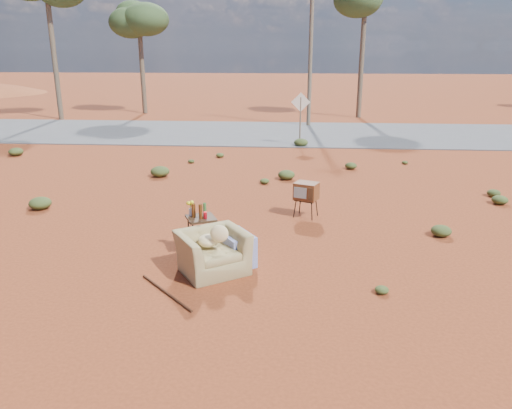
{
  "coord_description": "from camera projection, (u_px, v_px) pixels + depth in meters",
  "views": [
    {
      "loc": [
        1.21,
        -8.7,
        3.98
      ],
      "look_at": [
        0.47,
        1.27,
        0.8
      ],
      "focal_mm": 35.0,
      "sensor_mm": 36.0,
      "label": 1
    }
  ],
  "objects": [
    {
      "name": "road_sign",
      "position": [
        301.0,
        110.0,
        20.4
      ],
      "size": [
        0.78,
        0.06,
        2.19
      ],
      "color": "brown",
      "rests_on": "ground"
    },
    {
      "name": "utility_pole_center",
      "position": [
        311.0,
        43.0,
        24.79
      ],
      "size": [
        1.4,
        0.2,
        8.0
      ],
      "color": "brown",
      "rests_on": "ground"
    },
    {
      "name": "rusty_bar",
      "position": [
        166.0,
        292.0,
        8.4
      ],
      "size": [
        1.15,
        1.22,
        0.04
      ],
      "primitive_type": "cylinder",
      "rotation": [
        0.0,
        1.57,
        -0.82
      ],
      "color": "#472013",
      "rests_on": "ground"
    },
    {
      "name": "scrub_patch",
      "position": [
        218.0,
        192.0,
        13.77
      ],
      "size": [
        17.49,
        8.07,
        0.33
      ],
      "color": "#3E4A20",
      "rests_on": "ground"
    },
    {
      "name": "side_table",
      "position": [
        199.0,
        216.0,
        9.82
      ],
      "size": [
        0.7,
        0.7,
        1.07
      ],
      "rotation": [
        0.0,
        0.0,
        0.41
      ],
      "color": "#3A2215",
      "rests_on": "ground"
    },
    {
      "name": "ground",
      "position": [
        227.0,
        264.0,
        9.56
      ],
      "size": [
        140.0,
        140.0,
        0.0
      ],
      "primitive_type": "plane",
      "color": "brown",
      "rests_on": "ground"
    },
    {
      "name": "eucalyptus_near_left",
      "position": [
        139.0,
        20.0,
        29.38
      ],
      "size": [
        3.2,
        3.2,
        6.6
      ],
      "color": "brown",
      "rests_on": "ground"
    },
    {
      "name": "tv_unit",
      "position": [
        306.0,
        192.0,
        12.0
      ],
      "size": [
        0.65,
        0.6,
        0.86
      ],
      "rotation": [
        0.0,
        0.0,
        -0.39
      ],
      "color": "black",
      "rests_on": "ground"
    },
    {
      "name": "highway",
      "position": [
        268.0,
        133.0,
        23.81
      ],
      "size": [
        140.0,
        7.0,
        0.04
      ],
      "primitive_type": "cube",
      "color": "#565659",
      "rests_on": "ground"
    },
    {
      "name": "armchair",
      "position": [
        217.0,
        246.0,
        9.16
      ],
      "size": [
        1.52,
        1.49,
        1.03
      ],
      "rotation": [
        0.0,
        0.0,
        0.58
      ],
      "color": "#968351",
      "rests_on": "ground"
    }
  ]
}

